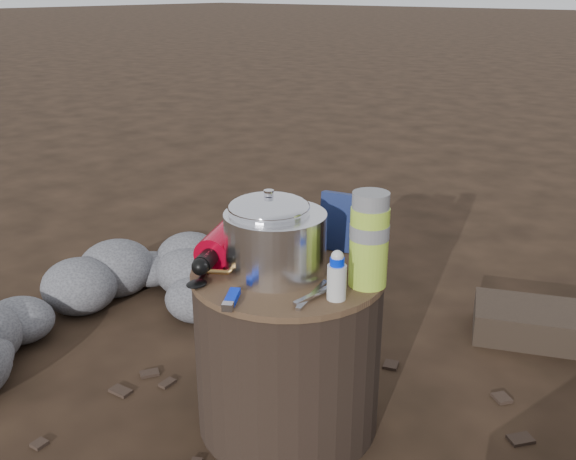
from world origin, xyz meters
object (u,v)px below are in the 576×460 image
Objects in this scene: stump at (288,349)px; travel_mug at (369,242)px; fuel_bottle at (229,237)px; thermos at (369,240)px; camping_pot at (269,233)px.

stump is 3.51× the size of travel_mug.
fuel_bottle is at bearing -178.41° from stump.
thermos is (0.17, 0.05, 0.29)m from stump.
fuel_bottle is 0.35m from thermos.
travel_mug reaches higher than fuel_bottle.
stump is 0.34m from thermos.
travel_mug is at bearing 46.25° from stump.
stump is 0.31m from travel_mug.
camping_pot is (-0.04, -0.02, 0.28)m from stump.
thermos is (0.34, 0.06, 0.06)m from fuel_bottle.
stump is 0.29m from fuel_bottle.
thermos reaches higher than stump.
thermos reaches higher than travel_mug.
fuel_bottle is 0.32m from travel_mug.
stump is 1.33× the size of fuel_bottle.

